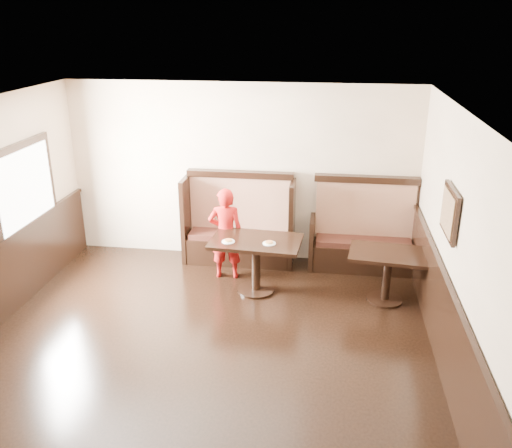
% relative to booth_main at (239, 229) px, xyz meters
% --- Properties ---
extents(ground, '(7.00, 7.00, 0.00)m').
position_rel_booth_main_xyz_m(ground, '(0.00, -3.30, -0.53)').
color(ground, black).
rests_on(ground, ground).
extents(room_shell, '(7.00, 7.00, 7.00)m').
position_rel_booth_main_xyz_m(room_shell, '(-0.30, -3.01, 0.14)').
color(room_shell, beige).
rests_on(room_shell, ground).
extents(booth_main, '(1.75, 0.72, 1.45)m').
position_rel_booth_main_xyz_m(booth_main, '(0.00, 0.00, 0.00)').
color(booth_main, black).
rests_on(booth_main, ground).
extents(booth_neighbor, '(1.65, 0.72, 1.45)m').
position_rel_booth_main_xyz_m(booth_neighbor, '(1.95, -0.00, -0.05)').
color(booth_neighbor, black).
rests_on(booth_neighbor, ground).
extents(table_main, '(1.30, 0.86, 0.80)m').
position_rel_booth_main_xyz_m(table_main, '(0.41, -1.03, 0.08)').
color(table_main, black).
rests_on(table_main, ground).
extents(table_neighbor, '(1.11, 0.79, 0.73)m').
position_rel_booth_main_xyz_m(table_neighbor, '(2.23, -1.06, 0.02)').
color(table_neighbor, black).
rests_on(table_neighbor, ground).
extents(child, '(0.54, 0.38, 1.40)m').
position_rel_booth_main_xyz_m(child, '(-0.09, -0.63, 0.17)').
color(child, '#A31311').
rests_on(child, ground).
extents(pizza_plate_left, '(0.18, 0.18, 0.03)m').
position_rel_booth_main_xyz_m(pizza_plate_left, '(0.04, -1.15, 0.28)').
color(pizza_plate_left, white).
rests_on(pizza_plate_left, table_main).
extents(pizza_plate_right, '(0.18, 0.18, 0.03)m').
position_rel_booth_main_xyz_m(pizza_plate_right, '(0.61, -1.14, 0.28)').
color(pizza_plate_right, white).
rests_on(pizza_plate_right, table_main).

